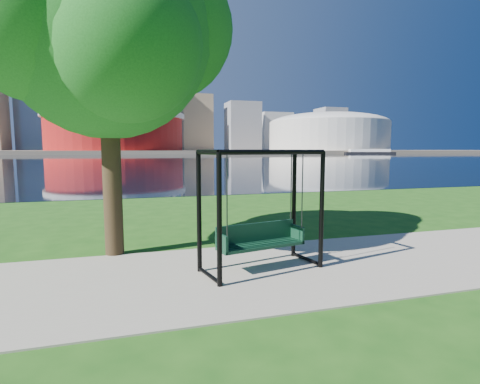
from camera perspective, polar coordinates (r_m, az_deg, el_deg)
name	(u,v)px	position (r m, az deg, el deg)	size (l,w,h in m)	color
ground	(250,265)	(8.11, 1.48, -11.02)	(900.00, 900.00, 0.00)	#1E5114
path	(257,271)	(7.65, 2.65, -11.98)	(120.00, 4.00, 0.03)	#9E937F
river	(138,158)	(109.41, -15.21, 4.96)	(900.00, 180.00, 0.02)	black
far_bank	(133,152)	(313.37, -16.06, 5.94)	(900.00, 228.00, 2.00)	#937F60
stadium	(116,130)	(242.77, -18.41, 8.91)	(83.00, 83.00, 32.00)	maroon
arena	(328,131)	(278.91, 13.29, 9.05)	(84.00, 84.00, 26.56)	beige
skyline	(126,109)	(328.47, -17.03, 12.02)	(392.00, 66.00, 96.50)	gray
swing	(261,213)	(7.50, 3.16, -3.19)	(2.54, 1.50, 2.44)	black
park_tree	(104,27)	(9.42, -20.04, 22.51)	(5.91, 5.34, 7.34)	#2E2314
barge	(369,152)	(236.09, 19.10, 5.83)	(29.64, 16.73, 2.87)	black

